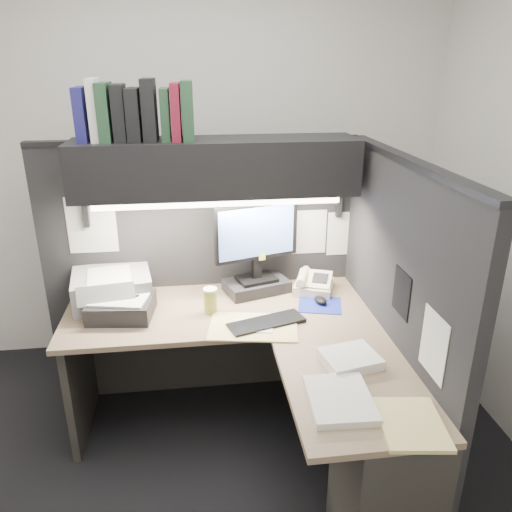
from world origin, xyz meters
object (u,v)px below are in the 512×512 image
(printer, at_px, (112,288))
(notebook_stack, at_px, (122,307))
(overhead_shelf, at_px, (216,167))
(telephone, at_px, (314,284))
(coffee_cup, at_px, (210,301))
(monitor, at_px, (257,258))
(keyboard, at_px, (267,323))
(desk, at_px, (292,409))

(printer, distance_m, notebook_stack, 0.21)
(overhead_shelf, bearing_deg, telephone, -3.05)
(coffee_cup, bearing_deg, printer, 158.71)
(monitor, distance_m, keyboard, 0.47)
(printer, xyz_separation_m, notebook_stack, (0.07, -0.19, -0.04))
(printer, relative_size, notebook_stack, 1.29)
(monitor, xyz_separation_m, telephone, (0.35, -0.04, -0.18))
(desk, relative_size, notebook_stack, 5.07)
(keyboard, bearing_deg, coffee_cup, 130.92)
(overhead_shelf, xyz_separation_m, telephone, (0.57, -0.03, -0.72))
(desk, bearing_deg, monitor, 95.67)
(keyboard, height_order, coffee_cup, coffee_cup)
(telephone, relative_size, notebook_stack, 0.69)
(coffee_cup, height_order, printer, printer)
(monitor, height_order, coffee_cup, monitor)
(overhead_shelf, relative_size, monitor, 2.79)
(telephone, bearing_deg, desk, -88.81)
(overhead_shelf, height_order, telephone, overhead_shelf)
(keyboard, xyz_separation_m, printer, (-0.85, 0.39, 0.08))
(desk, distance_m, telephone, 0.84)
(desk, distance_m, notebook_stack, 1.07)
(desk, xyz_separation_m, printer, (-0.92, 0.74, 0.37))
(keyboard, bearing_deg, desk, -95.02)
(desk, xyz_separation_m, telephone, (0.27, 0.72, 0.33))
(desk, bearing_deg, notebook_stack, 147.23)
(desk, height_order, monitor, monitor)
(monitor, relative_size, coffee_cup, 4.08)
(overhead_shelf, xyz_separation_m, coffee_cup, (-0.06, -0.23, -0.70))
(coffee_cup, xyz_separation_m, notebook_stack, (-0.49, 0.03, -0.02))
(monitor, xyz_separation_m, keyboard, (-0.00, -0.42, -0.21))
(keyboard, relative_size, notebook_stack, 1.23)
(coffee_cup, height_order, notebook_stack, coffee_cup)
(telephone, bearing_deg, coffee_cup, -140.65)
(desk, height_order, telephone, telephone)
(monitor, bearing_deg, coffee_cup, -157.21)
(coffee_cup, bearing_deg, keyboard, -31.48)
(overhead_shelf, relative_size, notebook_stack, 4.63)
(coffee_cup, relative_size, printer, 0.32)
(coffee_cup, distance_m, notebook_stack, 0.49)
(desk, height_order, printer, printer)
(desk, relative_size, monitor, 3.06)
(overhead_shelf, relative_size, printer, 3.58)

